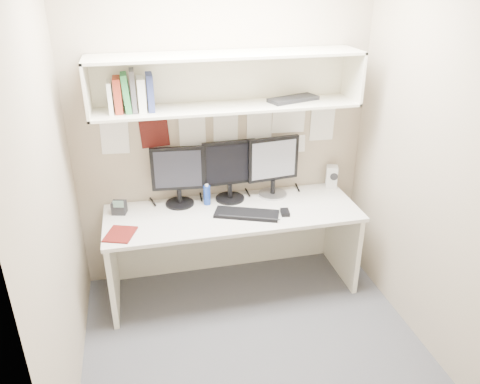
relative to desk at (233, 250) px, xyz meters
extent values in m
cube|color=#444549|center=(0.00, -0.65, -0.37)|extent=(2.40, 2.00, 0.01)
cube|color=tan|center=(0.00, 0.35, 0.93)|extent=(2.40, 0.02, 2.60)
cube|color=tan|center=(0.00, -1.65, 0.93)|extent=(2.40, 0.02, 2.60)
cube|color=tan|center=(-1.20, -0.65, 0.93)|extent=(0.02, 2.00, 2.60)
cube|color=tan|center=(1.20, -0.65, 0.93)|extent=(0.02, 2.00, 2.60)
cube|color=beige|center=(0.00, -0.01, 0.35)|extent=(2.00, 0.70, 0.03)
cube|color=silver|center=(0.00, 0.32, -0.02)|extent=(1.96, 0.02, 0.70)
cube|color=silver|center=(0.00, 0.16, 1.16)|extent=(2.00, 0.38, 0.02)
cube|color=silver|center=(0.00, 0.16, 1.54)|extent=(2.00, 0.38, 0.02)
cube|color=silver|center=(0.00, 0.34, 1.35)|extent=(2.00, 0.02, 0.40)
cube|color=silver|center=(-0.99, 0.16, 1.35)|extent=(0.02, 0.38, 0.40)
cube|color=silver|center=(0.99, 0.16, 1.35)|extent=(0.02, 0.38, 0.40)
cylinder|color=black|center=(-0.40, 0.21, 0.37)|extent=(0.23, 0.23, 0.02)
cylinder|color=black|center=(-0.40, 0.21, 0.44)|extent=(0.04, 0.04, 0.12)
cube|color=black|center=(-0.40, 0.22, 0.67)|extent=(0.42, 0.08, 0.36)
cube|color=black|center=(-0.40, 0.20, 0.67)|extent=(0.37, 0.04, 0.30)
cylinder|color=black|center=(0.02, 0.21, 0.37)|extent=(0.24, 0.24, 0.02)
cylinder|color=black|center=(0.02, 0.21, 0.44)|extent=(0.04, 0.04, 0.12)
cube|color=black|center=(0.02, 0.22, 0.69)|extent=(0.44, 0.05, 0.37)
cube|color=black|center=(0.02, 0.20, 0.69)|extent=(0.38, 0.02, 0.31)
cylinder|color=#A5A5AA|center=(0.39, 0.21, 0.37)|extent=(0.24, 0.24, 0.02)
cylinder|color=black|center=(0.39, 0.21, 0.44)|extent=(0.04, 0.04, 0.12)
cube|color=black|center=(0.39, 0.22, 0.69)|extent=(0.44, 0.08, 0.37)
cube|color=#B1B2B7|center=(0.39, 0.20, 0.69)|extent=(0.38, 0.05, 0.32)
cube|color=black|center=(0.09, -0.10, 0.38)|extent=(0.53, 0.35, 0.02)
cube|color=black|center=(0.39, -0.14, 0.38)|extent=(0.08, 0.11, 0.03)
cube|color=beige|center=(0.94, 0.26, 0.46)|extent=(0.12, 0.12, 0.19)
cylinder|color=black|center=(0.94, 0.21, 0.48)|extent=(0.07, 0.03, 0.07)
cylinder|color=navy|center=(-0.18, 0.16, 0.44)|extent=(0.06, 0.06, 0.16)
cylinder|color=white|center=(-0.18, 0.16, 0.53)|extent=(0.03, 0.03, 0.02)
cube|color=#54110E|center=(-0.87, -0.18, 0.37)|extent=(0.26, 0.28, 0.01)
cube|color=black|center=(-0.87, 0.16, 0.41)|extent=(0.13, 0.11, 0.10)
cube|color=#4C6659|center=(-0.87, 0.11, 0.47)|extent=(0.08, 0.03, 0.05)
cube|color=white|center=(-0.84, 0.16, 1.28)|extent=(0.03, 0.18, 0.22)
cube|color=#9B2F1C|center=(-0.79, 0.16, 1.30)|extent=(0.05, 0.18, 0.24)
cube|color=#2A7F3E|center=(-0.73, 0.16, 1.31)|extent=(0.04, 0.18, 0.27)
cube|color=#49484D|center=(-0.68, 0.16, 1.32)|extent=(0.03, 0.18, 0.29)
cube|color=white|center=(-0.62, 0.16, 1.29)|extent=(0.05, 0.18, 0.24)
cube|color=navy|center=(-0.56, 0.16, 1.30)|extent=(0.05, 0.18, 0.26)
cube|color=black|center=(0.52, 0.18, 1.19)|extent=(0.43, 0.27, 0.03)
camera|label=1|loc=(-0.68, -3.21, 2.09)|focal=35.00mm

